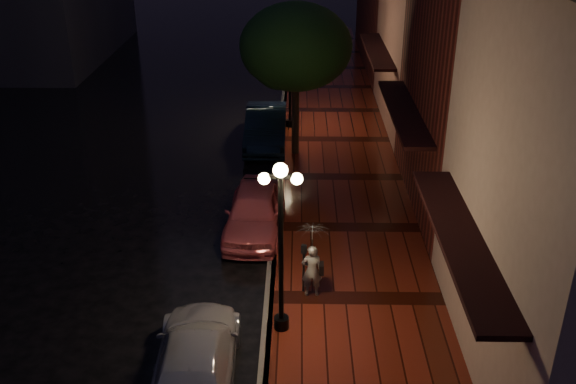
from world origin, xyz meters
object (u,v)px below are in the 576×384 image
(street_tree, at_px, (296,49))
(pink_car, at_px, (255,211))
(streetlamp_far, at_px, (290,71))
(streetlamp_near, at_px, (281,239))
(silver_car, at_px, (196,358))
(navy_car, at_px, (266,127))
(parking_meter, at_px, (304,263))
(woman_with_umbrella, at_px, (312,250))

(street_tree, distance_m, pink_car, 7.10)
(streetlamp_far, xyz_separation_m, street_tree, (0.26, -3.01, 1.64))
(streetlamp_near, relative_size, silver_car, 0.98)
(navy_car, bearing_deg, parking_meter, -82.47)
(streetlamp_far, distance_m, woman_with_umbrella, 12.68)
(pink_car, bearing_deg, woman_with_umbrella, -61.64)
(woman_with_umbrella, bearing_deg, streetlamp_near, 58.85)
(woman_with_umbrella, height_order, parking_meter, woman_with_umbrella)
(navy_car, bearing_deg, woman_with_umbrella, -81.50)
(navy_car, bearing_deg, silver_car, -93.82)
(pink_car, bearing_deg, silver_car, -94.25)
(parking_meter, bearing_deg, woman_with_umbrella, -13.80)
(street_tree, height_order, parking_meter, street_tree)
(pink_car, height_order, navy_car, navy_car)
(navy_car, relative_size, parking_meter, 3.35)
(street_tree, relative_size, silver_car, 1.32)
(pink_car, bearing_deg, streetlamp_far, 86.92)
(streetlamp_near, height_order, pink_car, streetlamp_near)
(pink_car, distance_m, navy_car, 7.28)
(pink_car, relative_size, parking_meter, 3.00)
(streetlamp_near, xyz_separation_m, pink_car, (-0.95, 4.96, -1.89))
(streetlamp_near, distance_m, silver_car, 3.15)
(street_tree, bearing_deg, silver_car, -99.16)
(street_tree, xyz_separation_m, parking_meter, (0.28, -9.45, -3.25))
(silver_car, bearing_deg, streetlamp_near, -138.89)
(woman_with_umbrella, distance_m, parking_meter, 0.57)
(streetlamp_far, relative_size, pink_car, 1.03)
(street_tree, relative_size, parking_meter, 4.17)
(street_tree, height_order, woman_with_umbrella, street_tree)
(streetlamp_far, distance_m, street_tree, 3.44)
(navy_car, xyz_separation_m, woman_with_umbrella, (1.69, -10.84, 0.73))
(streetlamp_far, bearing_deg, street_tree, -85.09)
(streetlamp_near, distance_m, woman_with_umbrella, 1.93)
(streetlamp_far, relative_size, woman_with_umbrella, 2.11)
(streetlamp_near, relative_size, streetlamp_far, 1.00)
(silver_car, bearing_deg, streetlamp_far, -98.90)
(street_tree, height_order, navy_car, street_tree)
(street_tree, relative_size, pink_car, 1.39)
(woman_with_umbrella, bearing_deg, parking_meter, -38.33)
(streetlamp_near, bearing_deg, navy_car, 94.44)
(streetlamp_near, height_order, street_tree, street_tree)
(navy_car, bearing_deg, street_tree, -46.23)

